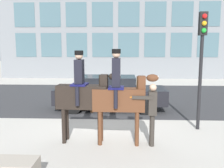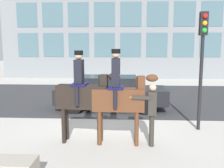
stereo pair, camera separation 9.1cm
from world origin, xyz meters
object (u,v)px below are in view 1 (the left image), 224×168
Objects in this scene: pedestrian_bystander at (152,109)px; traffic_light at (202,52)px; street_car_near_lane at (110,92)px; mounted_horse_lead at (83,95)px; mounted_horse_companion at (120,96)px.

pedestrian_bystander is 0.45× the size of traffic_light.
pedestrian_bystander is 2.70m from traffic_light.
traffic_light reaches higher than pedestrian_bystander.
street_car_near_lane is 1.25× the size of traffic_light.
mounted_horse_lead is 3.89m from street_car_near_lane.
mounted_horse_lead is at bearing -0.27° from pedestrian_bystander.
mounted_horse_companion is 0.70× the size of traffic_light.
street_car_near_lane is (0.55, 3.80, -0.62)m from mounted_horse_lead.
pedestrian_bystander is (0.87, -0.09, -0.34)m from mounted_horse_companion.
mounted_horse_lead is 1.93m from pedestrian_bystander.
traffic_light reaches higher than mounted_horse_companion.
street_car_near_lane is at bearing 85.92° from mounted_horse_lead.
traffic_light is (3.05, -2.53, 1.79)m from street_car_near_lane.
pedestrian_bystander is (1.89, -0.15, -0.37)m from mounted_horse_lead.
mounted_horse_lead is at bearing 177.61° from mounted_horse_companion.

